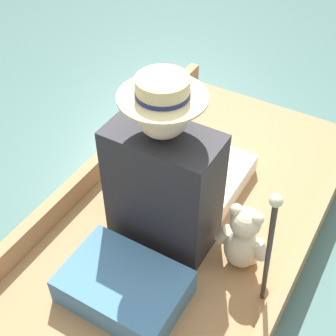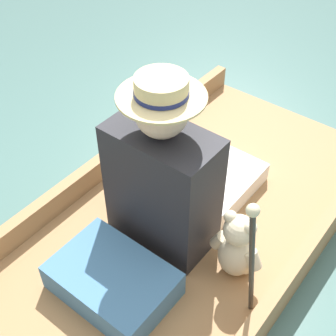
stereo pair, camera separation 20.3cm
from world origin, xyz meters
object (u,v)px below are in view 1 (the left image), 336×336
Objects in this scene: seated_person at (172,177)px; teddy_bear at (243,239)px; walking_cane at (269,247)px; wine_glass at (147,147)px.

seated_person is 2.38× the size of teddy_bear.
walking_cane is (0.16, -0.21, 0.29)m from teddy_bear.
seated_person reaches higher than walking_cane.
walking_cane is at bearing -53.02° from teddy_bear.
seated_person is 1.12× the size of walking_cane.
teddy_bear is 0.47× the size of walking_cane.
teddy_bear is 0.39m from walking_cane.
walking_cane reaches higher than teddy_bear.
seated_person is 0.57m from wine_glass.
teddy_bear is 3.63× the size of wine_glass.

